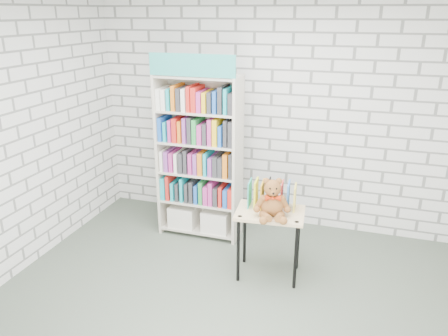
% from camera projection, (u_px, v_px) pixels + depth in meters
% --- Properties ---
extents(ground, '(4.50, 4.50, 0.00)m').
position_uv_depth(ground, '(221.00, 308.00, 4.13)').
color(ground, '#485245').
rests_on(ground, ground).
extents(room_shell, '(4.52, 4.02, 2.81)m').
position_uv_depth(room_shell, '(221.00, 124.00, 3.52)').
color(room_shell, silver).
rests_on(room_shell, ground).
extents(bookshelf, '(0.99, 0.38, 2.22)m').
position_uv_depth(bookshelf, '(200.00, 156.00, 5.20)').
color(bookshelf, beige).
rests_on(bookshelf, ground).
extents(display_table, '(0.72, 0.53, 0.74)m').
position_uv_depth(display_table, '(270.00, 221.00, 4.44)').
color(display_table, '#DBB683').
rests_on(display_table, ground).
extents(table_books, '(0.49, 0.25, 0.28)m').
position_uv_depth(table_books, '(272.00, 194.00, 4.46)').
color(table_books, teal).
rests_on(table_books, display_table).
extents(teddy_bear, '(0.36, 0.35, 0.39)m').
position_uv_depth(teddy_bear, '(272.00, 202.00, 4.25)').
color(teddy_bear, brown).
rests_on(teddy_bear, display_table).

